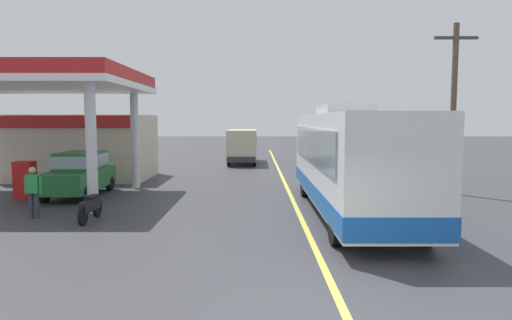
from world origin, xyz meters
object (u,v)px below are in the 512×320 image
(coach_bus_main, at_px, (350,162))
(motorcycle_parked_forecourt, at_px, (92,207))
(car_at_pump, at_px, (82,172))
(pedestrian_near_pump, at_px, (35,189))
(minibus_opposing_lane, at_px, (244,143))

(coach_bus_main, xyz_separation_m, motorcycle_parked_forecourt, (-8.27, -1.20, -1.28))
(coach_bus_main, xyz_separation_m, car_at_pump, (-10.38, 3.41, -0.71))
(motorcycle_parked_forecourt, xyz_separation_m, pedestrian_near_pump, (-1.93, 0.34, 0.49))
(coach_bus_main, xyz_separation_m, pedestrian_near_pump, (-10.20, -0.86, -0.79))
(coach_bus_main, bearing_deg, minibus_opposing_lane, 103.18)
(coach_bus_main, relative_size, minibus_opposing_lane, 1.80)
(motorcycle_parked_forecourt, height_order, pedestrian_near_pump, pedestrian_near_pump)
(minibus_opposing_lane, bearing_deg, coach_bus_main, -76.82)
(coach_bus_main, relative_size, pedestrian_near_pump, 6.65)
(minibus_opposing_lane, bearing_deg, car_at_pump, -114.03)
(car_at_pump, xyz_separation_m, motorcycle_parked_forecourt, (2.12, -4.61, -0.57))
(pedestrian_near_pump, bearing_deg, motorcycle_parked_forecourt, -9.98)
(coach_bus_main, distance_m, car_at_pump, 10.95)
(car_at_pump, xyz_separation_m, minibus_opposing_lane, (6.28, 14.09, 0.46))
(coach_bus_main, height_order, car_at_pump, coach_bus_main)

